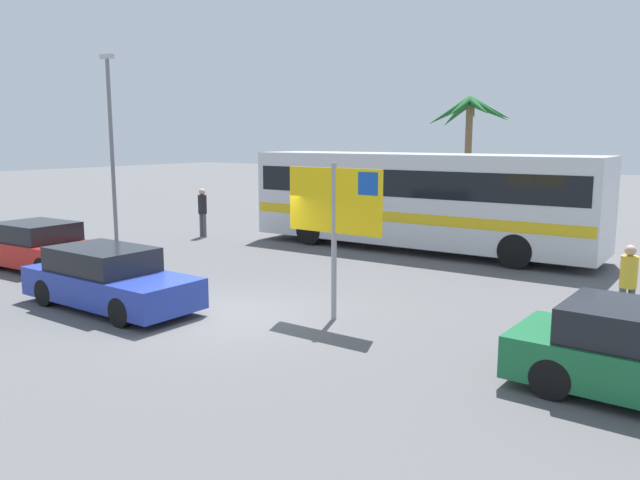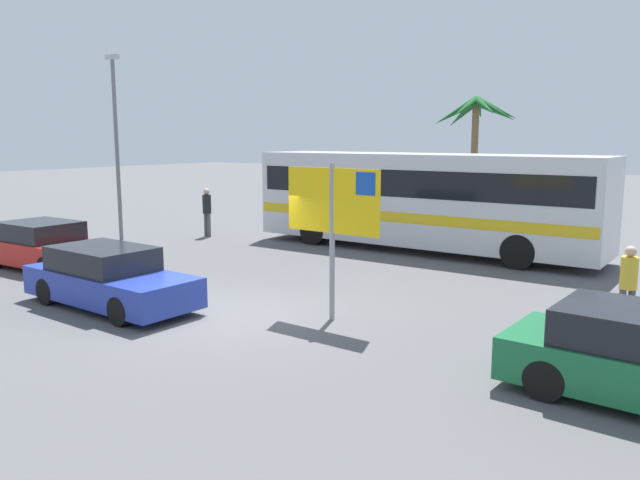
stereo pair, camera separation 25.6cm
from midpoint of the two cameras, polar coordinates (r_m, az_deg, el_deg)
ground at (r=13.43m, az=-8.33°, el=-6.74°), size 120.00×120.00×0.00m
bus_front_coach at (r=20.78m, az=9.66°, el=3.91°), size 11.57×2.56×3.17m
ferry_sign at (r=12.47m, az=1.89°, el=3.02°), size 2.20×0.11×3.20m
car_red at (r=19.44m, az=-23.42°, el=-0.51°), size 4.02×1.90×1.32m
car_blue at (r=14.48m, az=-18.19°, el=-3.34°), size 4.36×1.78×1.32m
pedestrian_crossing_lot at (r=13.56m, az=26.75°, el=-3.31°), size 0.32×0.32×1.64m
pedestrian_by_bus at (r=23.79m, az=-9.95°, el=2.88°), size 0.32×0.32×1.82m
lamp_post_left_side at (r=23.65m, az=-17.74°, el=8.64°), size 0.56×0.20×6.55m
palm_tree_seaside at (r=30.16m, az=14.29°, el=10.70°), size 3.89×4.21×5.58m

